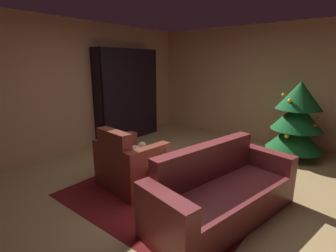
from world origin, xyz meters
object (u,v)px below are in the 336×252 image
(armchair_red, at_px, (130,165))
(couch_red, at_px, (221,194))
(bookshelf_unit, at_px, (131,96))
(decorated_tree, at_px, (297,119))
(coffee_table, at_px, (174,167))
(book_stack_on_table, at_px, (172,160))
(bottle_on_table, at_px, (166,161))

(armchair_red, distance_m, couch_red, 1.41)
(bookshelf_unit, bearing_deg, couch_red, -27.30)
(couch_red, bearing_deg, bookshelf_unit, 152.70)
(armchair_red, relative_size, decorated_tree, 0.67)
(couch_red, relative_size, coffee_table, 2.85)
(armchair_red, relative_size, couch_red, 0.47)
(bookshelf_unit, height_order, decorated_tree, bookshelf_unit)
(coffee_table, relative_size, decorated_tree, 0.50)
(coffee_table, bearing_deg, book_stack_on_table, 162.74)
(coffee_table, bearing_deg, bottle_on_table, -84.26)
(coffee_table, distance_m, book_stack_on_table, 0.10)
(coffee_table, height_order, decorated_tree, decorated_tree)
(bookshelf_unit, relative_size, bottle_on_table, 6.88)
(couch_red, height_order, book_stack_on_table, couch_red)
(armchair_red, bearing_deg, bookshelf_unit, 135.35)
(coffee_table, bearing_deg, bookshelf_unit, 147.11)
(bottle_on_table, bearing_deg, bookshelf_unit, 144.17)
(armchair_red, distance_m, book_stack_on_table, 0.67)
(couch_red, height_order, bottle_on_table, couch_red)
(bookshelf_unit, height_order, book_stack_on_table, bookshelf_unit)
(bookshelf_unit, relative_size, book_stack_on_table, 9.19)
(coffee_table, distance_m, bottle_on_table, 0.26)
(book_stack_on_table, xyz_separation_m, bottle_on_table, (0.05, -0.21, 0.06))
(armchair_red, height_order, bottle_on_table, armchair_red)
(couch_red, relative_size, book_stack_on_table, 9.21)
(bookshelf_unit, xyz_separation_m, book_stack_on_table, (2.46, -1.60, -0.52))
(armchair_red, xyz_separation_m, book_stack_on_table, (0.61, 0.22, 0.17))
(couch_red, distance_m, bottle_on_table, 0.80)
(bottle_on_table, xyz_separation_m, decorated_tree, (0.95, 2.76, 0.20))
(armchair_red, relative_size, book_stack_on_table, 4.29)
(bookshelf_unit, xyz_separation_m, couch_red, (3.25, -1.68, -0.73))
(book_stack_on_table, bearing_deg, armchair_red, -160.12)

